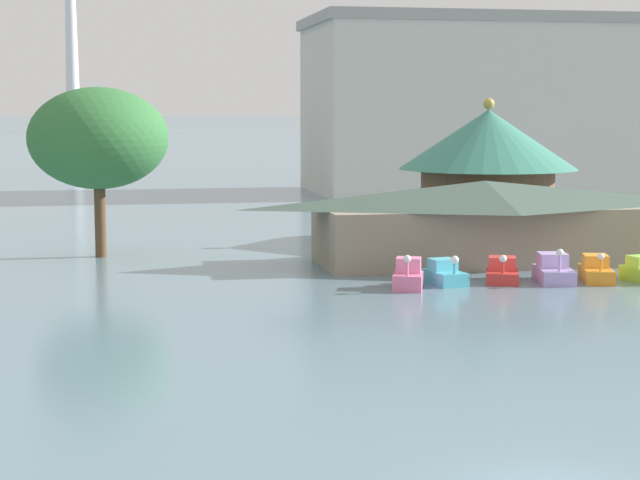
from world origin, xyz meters
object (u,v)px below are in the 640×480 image
object	(u,v)px
pedal_boat_red	(502,272)
pedal_boat_orange	(596,271)
shoreline_tree_tall_left	(98,139)
pedal_boat_cyan	(445,274)
pedal_boat_pink	(408,276)
boathouse	(484,220)
background_building_block	(506,105)
pedal_boat_lavender	(554,271)
green_roof_pavilion	(488,167)

from	to	relation	value
pedal_boat_red	pedal_boat_orange	xyz separation A→B (m)	(4.55, -0.59, 0.02)
shoreline_tree_tall_left	pedal_boat_cyan	bearing A→B (deg)	-38.06
pedal_boat_pink	pedal_boat_red	xyz separation A→B (m)	(4.95, 1.04, -0.10)
boathouse	background_building_block	distance (m)	51.54
pedal_boat_cyan	shoreline_tree_tall_left	bearing A→B (deg)	-138.38
pedal_boat_lavender	pedal_boat_cyan	bearing A→B (deg)	-83.15
pedal_boat_pink	pedal_boat_lavender	distance (m)	7.39
shoreline_tree_tall_left	pedal_boat_pink	bearing A→B (deg)	-43.92
pedal_boat_cyan	pedal_boat_orange	size ratio (longest dim) A/B	0.79
pedal_boat_lavender	green_roof_pavilion	world-z (taller)	green_roof_pavilion
pedal_boat_pink	boathouse	xyz separation A→B (m)	(6.26, 7.39, 1.75)
pedal_boat_cyan	boathouse	world-z (taller)	boathouse
boathouse	background_building_block	size ratio (longest dim) A/B	0.49
pedal_boat_cyan	background_building_block	distance (m)	59.29
pedal_boat_orange	green_roof_pavilion	distance (m)	16.06
pedal_boat_lavender	shoreline_tree_tall_left	world-z (taller)	shoreline_tree_tall_left
pedal_boat_lavender	green_roof_pavilion	xyz separation A→B (m)	(2.07, 15.39, 4.14)
background_building_block	pedal_boat_pink	bearing A→B (deg)	-114.64
green_roof_pavilion	boathouse	bearing A→B (deg)	-110.36
pedal_boat_red	shoreline_tree_tall_left	size ratio (longest dim) A/B	0.30
pedal_boat_red	pedal_boat_pink	bearing A→B (deg)	-59.00
pedal_boat_red	shoreline_tree_tall_left	bearing A→B (deg)	-104.19
pedal_boat_cyan	green_roof_pavilion	bearing A→B (deg)	143.49
pedal_boat_pink	shoreline_tree_tall_left	distance (m)	20.42
pedal_boat_pink	pedal_boat_cyan	world-z (taller)	pedal_boat_pink
pedal_boat_red	pedal_boat_orange	size ratio (longest dim) A/B	0.90
green_roof_pavilion	background_building_block	bearing A→B (deg)	67.99
pedal_boat_red	pedal_boat_orange	world-z (taller)	pedal_boat_orange
pedal_boat_red	shoreline_tree_tall_left	world-z (taller)	shoreline_tree_tall_left
shoreline_tree_tall_left	pedal_boat_red	bearing A→B (deg)	-33.31
pedal_boat_cyan	pedal_boat_pink	bearing A→B (deg)	-75.99
pedal_boat_red	boathouse	distance (m)	6.74
pedal_boat_red	green_roof_pavilion	size ratio (longest dim) A/B	0.26
boathouse	pedal_boat_red	bearing A→B (deg)	-101.64
boathouse	green_roof_pavilion	size ratio (longest dim) A/B	1.74
green_roof_pavilion	pedal_boat_cyan	bearing A→B (deg)	-116.19
pedal_boat_lavender	boathouse	xyz separation A→B (m)	(-1.11, 6.82, 1.77)
pedal_boat_red	pedal_boat_lavender	distance (m)	2.46
pedal_boat_red	pedal_boat_lavender	size ratio (longest dim) A/B	0.91
pedal_boat_cyan	boathouse	size ratio (longest dim) A/B	0.13
pedal_boat_orange	pedal_boat_cyan	bearing A→B (deg)	-77.79
boathouse	pedal_boat_orange	bearing A→B (deg)	-64.96
pedal_boat_orange	pedal_boat_pink	bearing A→B (deg)	-71.42
pedal_boat_red	background_building_block	size ratio (longest dim) A/B	0.07
pedal_boat_cyan	green_roof_pavilion	world-z (taller)	green_roof_pavilion
pedal_boat_orange	boathouse	distance (m)	7.87
pedal_boat_red	pedal_boat_cyan	bearing A→B (deg)	-68.62
boathouse	pedal_boat_pink	bearing A→B (deg)	-130.28
pedal_boat_lavender	green_roof_pavilion	size ratio (longest dim) A/B	0.29
pedal_boat_cyan	background_building_block	xyz separation A→B (m)	(23.14, 53.99, 8.06)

